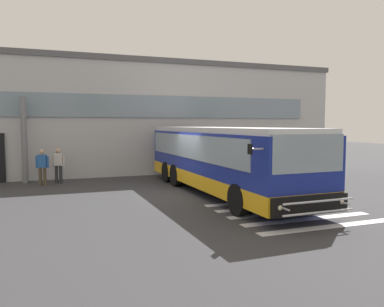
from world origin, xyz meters
TOP-DOWN VIEW (x-y plane):
  - ground_plane at (0.00, 0.00)m, footprint 80.00×90.00m
  - bay_paint_stripes at (2.00, -4.20)m, footprint 4.40×3.96m
  - terminal_building at (-0.69, 11.65)m, footprint 25.24×13.80m
  - entry_support_column at (-6.40, 5.40)m, footprint 0.28×0.28m
  - bus_main_foreground at (1.34, -0.33)m, footprint 3.02×11.53m
  - passenger_near_column at (-5.59, 4.25)m, footprint 0.57×0.45m
  - passenger_by_doorway at (-4.90, 4.76)m, footprint 0.58×0.30m

SIDE VIEW (x-z plane):
  - ground_plane at x=0.00m, z-range -0.02..0.00m
  - bay_paint_stripes at x=2.00m, z-range 0.00..0.01m
  - passenger_by_doorway at x=-4.90m, z-range 0.09..1.77m
  - passenger_near_column at x=-5.59m, z-range 0.13..1.80m
  - bus_main_foreground at x=1.34m, z-range -0.02..2.68m
  - entry_support_column at x=-6.40m, z-range 0.00..4.14m
  - terminal_building at x=-0.69m, z-range -0.01..6.49m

